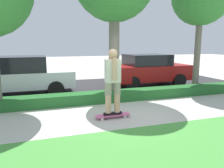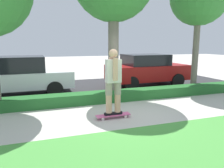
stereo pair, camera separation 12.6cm
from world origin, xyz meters
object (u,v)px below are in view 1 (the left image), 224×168
object	(u,v)px
skateboard	(113,115)
parked_car_front	(22,75)
parked_car_middle	(148,70)
skater_person	(113,80)

from	to	relation	value
skateboard	parked_car_front	distance (m)	4.72
skateboard	parked_car_middle	xyz separation A→B (m)	(3.08, 3.91, 0.72)
skateboard	skater_person	world-z (taller)	skater_person
parked_car_middle	parked_car_front	bearing A→B (deg)	178.73
parked_car_front	parked_car_middle	size ratio (longest dim) A/B	1.03
skateboard	parked_car_middle	distance (m)	5.03
skateboard	parked_car_front	world-z (taller)	parked_car_front
skateboard	skater_person	distance (m)	0.99
skater_person	parked_car_front	world-z (taller)	skater_person
parked_car_front	skater_person	bearing A→B (deg)	-56.98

